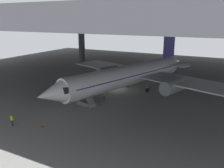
# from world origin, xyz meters

# --- Properties ---
(ground_plane) EXTENTS (110.00, 110.00, 0.00)m
(ground_plane) POSITION_xyz_m (0.00, 0.00, 0.00)
(ground_plane) COLOR gray
(hangar_structure) EXTENTS (121.00, 99.00, 15.14)m
(hangar_structure) POSITION_xyz_m (-0.12, 13.79, 14.50)
(hangar_structure) COLOR #4C4F54
(hangar_structure) RESTS_ON ground_plane
(airplane_main) EXTENTS (38.83, 39.21, 12.41)m
(airplane_main) POSITION_xyz_m (3.65, -0.63, 3.63)
(airplane_main) COLOR white
(airplane_main) RESTS_ON ground_plane
(boarding_stairs) EXTENTS (4.61, 2.69, 4.86)m
(boarding_stairs) POSITION_xyz_m (-0.41, -10.96, 0.75)
(boarding_stairs) COLOR slate
(boarding_stairs) RESTS_ON ground_plane
(crew_worker_near_nose) EXTENTS (0.54, 0.29, 1.72)m
(crew_worker_near_nose) POSITION_xyz_m (-4.77, -22.72, 0.98)
(crew_worker_near_nose) COLOR #232838
(crew_worker_near_nose) RESTS_ON ground_plane
(crew_worker_by_stairs) EXTENTS (0.37, 0.49, 1.59)m
(crew_worker_by_stairs) POSITION_xyz_m (1.24, -7.10, 0.90)
(crew_worker_by_stairs) COLOR #232838
(crew_worker_by_stairs) RESTS_ON ground_plane
(traffic_cone_orange) EXTENTS (0.36, 0.36, 0.60)m
(traffic_cone_orange) POSITION_xyz_m (-0.87, -20.97, 0.29)
(traffic_cone_orange) COLOR black
(traffic_cone_orange) RESTS_ON ground_plane
(baggage_tug) EXTENTS (1.37, 2.25, 0.90)m
(baggage_tug) POSITION_xyz_m (1.84, 7.04, 0.53)
(baggage_tug) COLOR yellow
(baggage_tug) RESTS_ON ground_plane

